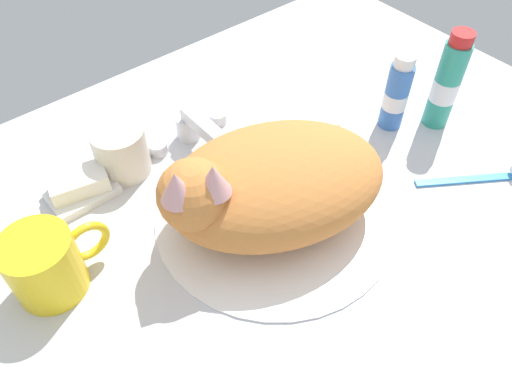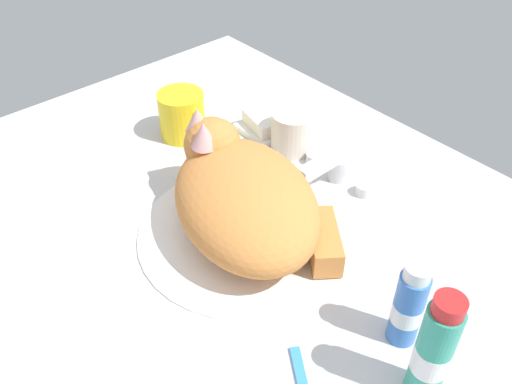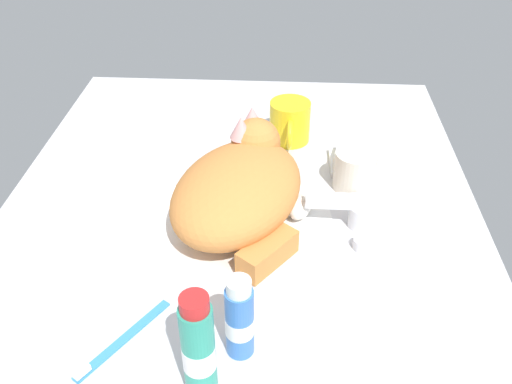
{
  "view_description": "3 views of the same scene",
  "coord_description": "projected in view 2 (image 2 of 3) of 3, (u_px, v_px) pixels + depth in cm",
  "views": [
    {
      "loc": [
        -28.69,
        -30.97,
        51.47
      ],
      "look_at": [
        -1.99,
        1.45,
        4.62
      ],
      "focal_mm": 35.11,
      "sensor_mm": 36.0,
      "label": 1
    },
    {
      "loc": [
        44.67,
        -37.37,
        56.7
      ],
      "look_at": [
        -0.87,
        2.69,
        5.92
      ],
      "focal_mm": 38.77,
      "sensor_mm": 36.0,
      "label": 2
    },
    {
      "loc": [
        70.96,
        7.09,
        58.31
      ],
      "look_at": [
        1.33,
        3.08,
        7.18
      ],
      "focal_mm": 38.57,
      "sensor_mm": 36.0,
      "label": 3
    }
  ],
  "objects": [
    {
      "name": "soap_dish",
      "position": [
        262.0,
        130.0,
        1.01
      ],
      "size": [
        9.0,
        6.4,
        1.2
      ],
      "primitive_type": "cube",
      "color": "white",
      "rests_on": "ground_plane"
    },
    {
      "name": "coffee_mug",
      "position": [
        183.0,
        116.0,
        0.98
      ],
      "size": [
        12.23,
        8.18,
        8.4
      ],
      "color": "yellow",
      "rests_on": "ground_plane"
    },
    {
      "name": "cat",
      "position": [
        243.0,
        195.0,
        0.78
      ],
      "size": [
        32.87,
        27.71,
        14.21
      ],
      "color": "#D17F3D",
      "rests_on": "sink_basin"
    },
    {
      "name": "faucet",
      "position": [
        334.0,
        168.0,
        0.89
      ],
      "size": [
        13.81,
        10.8,
        5.95
      ],
      "color": "silver",
      "rests_on": "ground_plane"
    },
    {
      "name": "sink_basin",
      "position": [
        246.0,
        232.0,
        0.81
      ],
      "size": [
        31.68,
        31.68,
        0.62
      ],
      "primitive_type": "cylinder",
      "color": "white",
      "rests_on": "ground_plane"
    },
    {
      "name": "mouthwash_bottle",
      "position": [
        433.0,
        352.0,
        0.57
      ],
      "size": [
        3.94,
        3.94,
        15.63
      ],
      "color": "teal",
      "rests_on": "ground_plane"
    },
    {
      "name": "toothpaste_bottle",
      "position": [
        408.0,
        306.0,
        0.64
      ],
      "size": [
        3.66,
        3.66,
        12.4
      ],
      "color": "#3870C6",
      "rests_on": "ground_plane"
    },
    {
      "name": "soap_bar",
      "position": [
        262.0,
        122.0,
        1.0
      ],
      "size": [
        8.36,
        5.92,
        2.52
      ],
      "primitive_type": "cube",
      "rotation": [
        0.0,
        0.0,
        -0.22
      ],
      "color": "white",
      "rests_on": "soap_dish"
    },
    {
      "name": "rinse_cup",
      "position": [
        292.0,
        131.0,
        0.95
      ],
      "size": [
        7.46,
        7.46,
        7.29
      ],
      "color": "silver",
      "rests_on": "ground_plane"
    },
    {
      "name": "ground_plane",
      "position": [
        246.0,
        241.0,
        0.82
      ],
      "size": [
        110.0,
        82.5,
        3.0
      ],
      "primitive_type": "cube",
      "color": "silver"
    }
  ]
}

